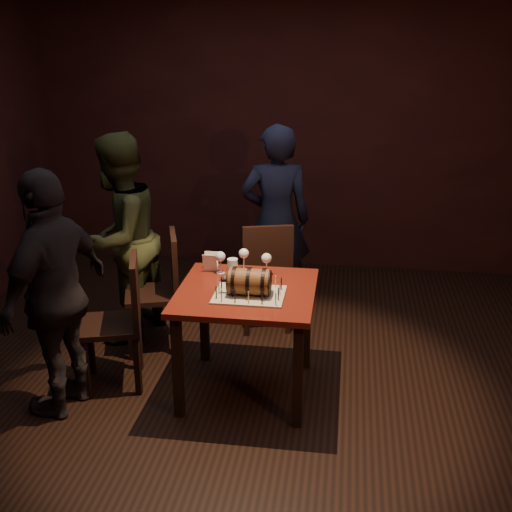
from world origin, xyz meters
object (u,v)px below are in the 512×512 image
wine_glass_right (266,259)px  person_left_front (56,294)px  chair_left_rear (162,285)px  pub_table (246,305)px  person_back (276,221)px  person_left_rear (119,239)px  wine_glass_left (220,257)px  chair_left_front (122,315)px  pint_of_ale (233,270)px  chair_back (266,271)px  wine_glass_mid (244,254)px  barrel_cake (249,282)px

wine_glass_right → person_left_front: bearing=-152.5°
chair_left_rear → pub_table: bearing=-35.6°
person_back → person_left_rear: (-1.14, -0.68, 0.00)m
person_left_rear → wine_glass_left: bearing=80.3°
chair_left_rear → person_left_rear: (-0.37, 0.16, 0.30)m
wine_glass_left → chair_left_front: 0.78m
wine_glass_left → chair_left_front: (-0.63, -0.30, -0.35)m
wine_glass_left → person_back: person_back is taller
person_left_rear → pint_of_ale: bearing=77.7°
pub_table → chair_left_front: size_ratio=0.97×
wine_glass_right → chair_back: chair_back is taller
chair_left_rear → person_back: size_ratio=0.57×
wine_glass_right → person_left_front: person_left_front is taller
chair_left_rear → wine_glass_mid: bearing=-14.8°
wine_glass_left → person_back: 1.13m
barrel_cake → wine_glass_mid: bearing=103.6°
chair_left_rear → chair_left_front: bearing=-102.0°
wine_glass_mid → person_back: (0.11, 1.02, -0.05)m
person_back → chair_back: bearing=75.6°
barrel_cake → wine_glass_left: (-0.26, 0.36, 0.02)m
barrel_cake → chair_back: bearing=91.5°
pub_table → chair_back: (0.01, 0.95, -0.12)m
pub_table → wine_glass_mid: (-0.07, 0.35, 0.23)m
pint_of_ale → pub_table: bearing=-53.1°
chair_back → person_left_rear: person_left_rear is taller
barrel_cake → chair_back: size_ratio=0.35×
barrel_cake → chair_left_rear: bearing=141.0°
person_left_rear → person_left_front: (-0.04, -1.06, -0.02)m
pint_of_ale → person_back: size_ratio=0.09×
chair_left_front → wine_glass_left: bearing=25.5°
pub_table → wine_glass_mid: wine_glass_mid is taller
wine_glass_mid → person_back: person_back is taller
wine_glass_left → chair_back: chair_back is taller
pub_table → person_left_front: size_ratio=0.56×
person_back → wine_glass_right: bearing=82.5°
person_left_rear → chair_back: bearing=118.7°
chair_back → person_left_front: person_left_front is taller
person_back → person_left_front: 2.10m
wine_glass_left → person_left_rear: size_ratio=0.10×
wine_glass_mid → person_left_front: 1.30m
wine_glass_mid → pint_of_ale: 0.20m
pint_of_ale → person_back: bearing=82.8°
chair_left_front → person_left_front: 0.53m
chair_back → chair_left_front: size_ratio=1.00×
pint_of_ale → chair_back: size_ratio=0.16×
wine_glass_left → pint_of_ale: bearing=-45.3°
barrel_cake → chair_back: (-0.03, 1.04, -0.33)m
barrel_cake → wine_glass_mid: 0.46m
wine_glass_right → barrel_cake: bearing=-99.4°
person_back → wine_glass_mid: bearing=73.2°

